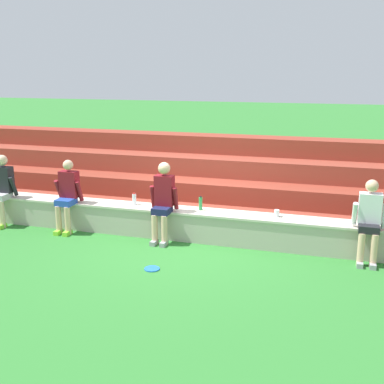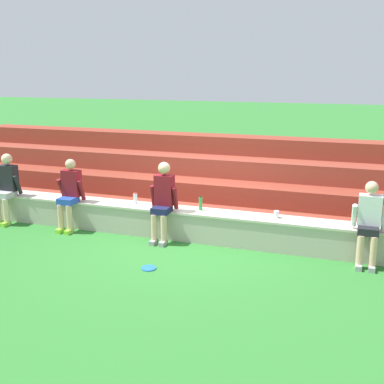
# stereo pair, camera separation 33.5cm
# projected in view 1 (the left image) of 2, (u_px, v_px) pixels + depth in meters

# --- Properties ---
(ground_plane) EXTENTS (80.00, 80.00, 0.00)m
(ground_plane) POSITION_uv_depth(u_px,v_px,m) (184.00, 242.00, 8.80)
(ground_plane) COLOR #2D752D
(stone_seating_wall) EXTENTS (9.51, 0.52, 0.56)m
(stone_seating_wall) POSITION_uv_depth(u_px,v_px,m) (188.00, 223.00, 8.95)
(stone_seating_wall) COLOR #B7AF9E
(stone_seating_wall) RESTS_ON ground
(brick_bleachers) EXTENTS (12.95, 2.59, 1.60)m
(brick_bleachers) POSITION_uv_depth(u_px,v_px,m) (214.00, 184.00, 10.72)
(brick_bleachers) COLOR brown
(brick_bleachers) RESTS_ON ground
(person_far_left) EXTENTS (0.54, 0.54, 1.42)m
(person_far_left) POSITION_uv_depth(u_px,v_px,m) (2.00, 188.00, 9.65)
(person_far_left) COLOR beige
(person_far_left) RESTS_ON ground
(person_left_of_center) EXTENTS (0.53, 0.55, 1.40)m
(person_left_of_center) POSITION_uv_depth(u_px,v_px,m) (67.00, 194.00, 9.26)
(person_left_of_center) COLOR #DBAD89
(person_left_of_center) RESTS_ON ground
(person_center) EXTENTS (0.52, 0.55, 1.46)m
(person_center) POSITION_uv_depth(u_px,v_px,m) (163.00, 199.00, 8.69)
(person_center) COLOR #DBAD89
(person_center) RESTS_ON ground
(person_right_of_center) EXTENTS (0.54, 0.51, 1.37)m
(person_right_of_center) POSITION_uv_depth(u_px,v_px,m) (369.00, 219.00, 7.71)
(person_right_of_center) COLOR #DBAD89
(person_right_of_center) RESTS_ON ground
(water_bottle_center_gap) EXTENTS (0.07, 0.07, 0.26)m
(water_bottle_center_gap) POSITION_uv_depth(u_px,v_px,m) (201.00, 203.00, 8.84)
(water_bottle_center_gap) COLOR green
(water_bottle_center_gap) RESTS_ON stone_seating_wall
(water_bottle_near_right) EXTENTS (0.07, 0.07, 0.23)m
(water_bottle_near_right) POSITION_uv_depth(u_px,v_px,m) (134.00, 199.00, 9.21)
(water_bottle_near_right) COLOR silver
(water_bottle_near_right) RESTS_ON stone_seating_wall
(plastic_cup_middle) EXTENTS (0.09, 0.09, 0.13)m
(plastic_cup_middle) POSITION_uv_depth(u_px,v_px,m) (277.00, 213.00, 8.45)
(plastic_cup_middle) COLOR white
(plastic_cup_middle) RESTS_ON stone_seating_wall
(frisbee) EXTENTS (0.24, 0.24, 0.02)m
(frisbee) POSITION_uv_depth(u_px,v_px,m) (152.00, 269.00, 7.60)
(frisbee) COLOR blue
(frisbee) RESTS_ON ground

